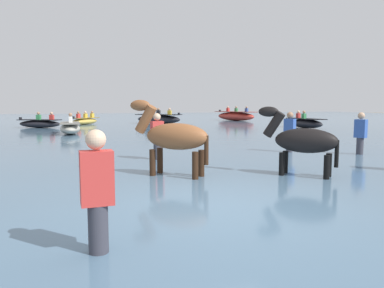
% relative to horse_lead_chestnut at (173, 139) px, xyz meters
% --- Properties ---
extents(ground_plane, '(120.00, 120.00, 0.00)m').
position_rel_horse_lead_chestnut_xyz_m(ground_plane, '(0.07, -2.41, -1.16)').
color(ground_plane, '#756B56').
extents(water_surface, '(90.00, 90.00, 0.39)m').
position_rel_horse_lead_chestnut_xyz_m(water_surface, '(0.07, 7.59, -0.97)').
color(water_surface, slate).
rests_on(water_surface, ground).
extents(horse_lead_chestnut, '(1.57, 1.41, 1.96)m').
position_rel_horse_lead_chestnut_xyz_m(horse_lead_chestnut, '(0.00, 0.00, 0.00)').
color(horse_lead_chestnut, brown).
rests_on(horse_lead_chestnut, ground).
extents(horse_trailing_black, '(1.39, 1.38, 1.82)m').
position_rel_horse_lead_chestnut_xyz_m(horse_trailing_black, '(2.55, -0.79, -0.08)').
color(horse_trailing_black, black).
rests_on(horse_trailing_black, ground).
extents(boat_mid_channel, '(1.14, 2.99, 1.07)m').
position_rel_horse_lead_chestnut_xyz_m(boat_mid_channel, '(11.64, 12.42, -0.47)').
color(boat_mid_channel, black).
rests_on(boat_mid_channel, water_surface).
extents(boat_near_port, '(0.98, 2.58, 1.04)m').
position_rel_horse_lead_chestnut_xyz_m(boat_near_port, '(-2.18, 11.99, -0.49)').
color(boat_near_port, '#B2AD9E').
rests_on(boat_near_port, water_surface).
extents(boat_far_offshore, '(3.45, 3.21, 1.19)m').
position_rel_horse_lead_chestnut_xyz_m(boat_far_offshore, '(4.01, 19.86, -0.41)').
color(boat_far_offshore, black).
rests_on(boat_far_offshore, water_surface).
extents(boat_near_starboard, '(2.82, 2.02, 0.99)m').
position_rel_horse_lead_chestnut_xyz_m(boat_near_starboard, '(-4.05, 17.58, -0.50)').
color(boat_near_starboard, black).
rests_on(boat_near_starboard, water_surface).
extents(boat_mid_outer, '(2.25, 2.37, 0.97)m').
position_rel_horse_lead_chestnut_xyz_m(boat_mid_outer, '(-1.27, 20.53, -0.50)').
color(boat_mid_outer, gold).
rests_on(boat_mid_outer, water_surface).
extents(boat_far_inshore, '(2.85, 4.41, 1.28)m').
position_rel_horse_lead_chestnut_xyz_m(boat_far_inshore, '(11.67, 23.03, -0.37)').
color(boat_far_inshore, '#BC382D').
rests_on(boat_far_inshore, water_surface).
extents(person_spectator_far, '(0.34, 0.38, 1.63)m').
position_rel_horse_lead_chestnut_xyz_m(person_spectator_far, '(4.39, 2.63, -0.29)').
color(person_spectator_far, '#383842').
rests_on(person_spectator_far, ground).
extents(person_wading_close, '(0.33, 0.21, 1.63)m').
position_rel_horse_lead_chestnut_xyz_m(person_wading_close, '(-1.74, -3.69, -0.29)').
color(person_wading_close, '#383842').
rests_on(person_wading_close, ground).
extents(person_onlooker_left, '(0.32, 0.37, 1.63)m').
position_rel_horse_lead_chestnut_xyz_m(person_onlooker_left, '(6.10, 1.54, -0.29)').
color(person_onlooker_left, '#383842').
rests_on(person_onlooker_left, ground).
extents(person_onlooker_right, '(0.35, 0.25, 1.63)m').
position_rel_horse_lead_chestnut_xyz_m(person_onlooker_right, '(0.15, 2.31, -0.29)').
color(person_onlooker_right, '#383842').
rests_on(person_onlooker_right, ground).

